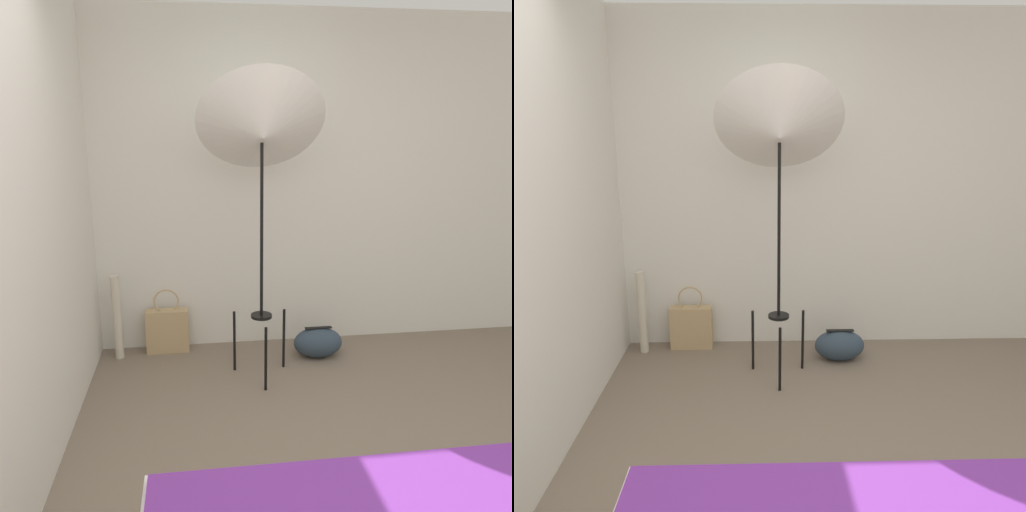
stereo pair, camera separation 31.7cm
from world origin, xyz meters
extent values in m
cube|color=silver|center=(0.00, 2.33, 1.30)|extent=(8.00, 0.05, 2.60)
cube|color=silver|center=(-1.36, 1.00, 1.30)|extent=(0.05, 8.00, 2.60)
cube|color=#702D8E|center=(0.05, -0.03, 0.39)|extent=(1.70, 0.43, 0.04)
cylinder|color=black|center=(-0.13, 1.49, 0.23)|extent=(0.02, 0.02, 0.46)
cylinder|color=black|center=(-0.31, 1.81, 0.23)|extent=(0.02, 0.02, 0.46)
cylinder|color=black|center=(0.06, 1.81, 0.23)|extent=(0.02, 0.02, 0.46)
cylinder|color=black|center=(-0.13, 1.70, 0.46)|extent=(0.15, 0.15, 0.02)
cylinder|color=black|center=(-0.13, 1.70, 1.10)|extent=(0.02, 0.02, 1.28)
cone|color=white|center=(-0.13, 1.70, 1.74)|extent=(0.85, 0.69, 0.75)
cube|color=tan|center=(-0.81, 2.20, 0.17)|extent=(0.33, 0.11, 0.35)
torus|color=tan|center=(-0.81, 2.20, 0.42)|extent=(0.20, 0.01, 0.20)
ellipsoid|color=#2D3D4C|center=(0.36, 1.95, 0.12)|extent=(0.38, 0.24, 0.24)
cube|color=black|center=(0.36, 1.95, 0.24)|extent=(0.21, 0.04, 0.01)
cylinder|color=beige|center=(-1.18, 2.13, 0.33)|extent=(0.07, 0.07, 0.67)
camera|label=1|loc=(-0.60, -1.56, 1.76)|focal=35.00mm
camera|label=2|loc=(-0.28, -1.58, 1.76)|focal=35.00mm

